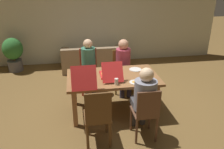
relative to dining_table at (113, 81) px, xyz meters
The scene contains 21 objects.
ground_plane 0.65m from the dining_table, ahead, with size 20.00×20.00×0.00m, color brown.
back_wall 3.05m from the dining_table, 90.00° to the left, with size 7.42×0.12×2.74m, color beige.
dining_table is the anchor object (origin of this frame).
chair_0 1.05m from the dining_table, 111.89° to the left, with size 0.40×0.39×0.98m.
person_0 0.92m from the dining_table, 114.93° to the left, with size 0.31×0.47×1.24m.
chair_1 1.00m from the dining_table, 68.39° to the right, with size 0.38×0.41×0.92m.
person_1 0.87m from the dining_table, 64.91° to the right, with size 0.35×0.55×1.22m.
chair_2 0.98m from the dining_table, 67.94° to the left, with size 0.43×0.40×0.93m.
person_2 0.84m from the dining_table, 64.18° to the left, with size 0.32×0.52×1.22m.
chair_3 1.02m from the dining_table, 112.62° to the right, with size 0.41×0.44×0.97m.
pizza_box_0 0.15m from the dining_table, behind, with size 0.37×0.58×0.34m.
pizza_box_1 0.62m from the dining_table, 156.87° to the right, with size 0.41×0.59×0.40m.
plate_0 0.49m from the dining_table, 44.68° to the right, with size 0.20×0.20×0.03m.
plate_1 0.68m from the dining_table, 151.73° to the left, with size 0.20×0.20×0.03m.
plate_2 0.63m from the dining_table, ahead, with size 0.21×0.21×0.01m.
plate_3 0.56m from the dining_table, 26.25° to the left, with size 0.24×0.24×0.01m.
drinking_glass_0 0.39m from the dining_table, 89.51° to the right, with size 0.06×0.06×0.11m, color silver.
drinking_glass_1 0.68m from the dining_table, 24.95° to the right, with size 0.07×0.07×0.12m, color silver.
drinking_glass_2 0.75m from the dining_table, 169.14° to the left, with size 0.06×0.06×0.12m, color #DCC464.
couch 2.31m from the dining_table, 94.00° to the left, with size 1.76×0.80×0.70m.
potted_plant 3.42m from the dining_table, 132.96° to the left, with size 0.54×0.54×0.93m.
Camera 1 is at (-0.66, -3.86, 2.47)m, focal length 37.06 mm.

